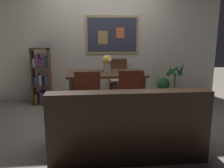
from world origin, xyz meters
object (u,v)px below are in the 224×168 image
(potted_palm, at_px, (174,88))
(flower_vase, at_px, (107,62))
(dining_chair_near_right, at_px, (130,93))
(dining_table, at_px, (107,78))
(leather_couch, at_px, (126,128))
(potted_ivy, at_px, (163,88))
(dining_chair_far_right, at_px, (118,76))
(dining_chair_near_left, at_px, (88,94))
(bookshelf, at_px, (41,77))

(potted_palm, xyz_separation_m, flower_vase, (-1.44, -0.33, 0.61))
(dining_chair_near_right, bearing_deg, dining_table, 113.03)
(dining_chair_near_right, relative_size, leather_couch, 0.51)
(potted_ivy, distance_m, potted_palm, 0.32)
(leather_couch, bearing_deg, dining_chair_far_right, 85.25)
(dining_chair_far_right, bearing_deg, flower_vase, -113.40)
(dining_table, relative_size, flower_vase, 4.46)
(dining_chair_near_right, xyz_separation_m, potted_palm, (1.15, 1.13, -0.21))
(dining_table, xyz_separation_m, dining_chair_near_left, (-0.35, -0.76, -0.11))
(dining_chair_far_right, bearing_deg, dining_chair_near_left, -113.57)
(dining_chair_near_left, relative_size, flower_vase, 2.87)
(dining_chair_near_right, xyz_separation_m, flower_vase, (-0.30, 0.80, 0.40))
(dining_chair_near_right, bearing_deg, potted_palm, 44.56)
(bookshelf, xyz_separation_m, potted_palm, (2.78, -0.25, -0.24))
(dining_table, distance_m, bookshelf, 1.47)
(potted_ivy, bearing_deg, dining_chair_near_right, -125.25)
(dining_chair_near_left, bearing_deg, dining_table, 65.55)
(leather_couch, bearing_deg, potted_ivy, 62.31)
(dining_chair_far_right, xyz_separation_m, flower_vase, (-0.30, -0.69, 0.40))
(dining_chair_near_left, distance_m, potted_palm, 2.15)
(dining_table, xyz_separation_m, potted_palm, (1.46, 0.39, -0.32))
(dining_chair_far_right, bearing_deg, dining_table, -112.66)
(dining_chair_near_left, distance_m, potted_ivy, 2.20)
(dining_table, bearing_deg, leather_couch, -85.72)
(dining_chair_near_right, relative_size, potted_ivy, 1.80)
(bookshelf, bearing_deg, leather_couch, -57.27)
(bookshelf, xyz_separation_m, potted_ivy, (2.62, 0.03, -0.29))
(dining_chair_near_left, height_order, dining_chair_far_right, same)
(leather_couch, xyz_separation_m, flower_vase, (-0.10, 1.66, 0.62))
(potted_palm, bearing_deg, leather_couch, -124.04)
(flower_vase, bearing_deg, potted_palm, 12.85)
(bookshelf, relative_size, flower_vase, 3.69)
(bookshelf, xyz_separation_m, flower_vase, (1.33, -0.57, 0.37))
(dining_chair_near_left, relative_size, potted_ivy, 1.80)
(dining_chair_near_left, height_order, potted_palm, dining_chair_near_left)
(dining_table, bearing_deg, dining_chair_near_right, -66.97)
(dining_chair_far_right, distance_m, flower_vase, 0.85)
(potted_ivy, bearing_deg, dining_chair_near_left, -139.16)
(bookshelf, height_order, flower_vase, bookshelf)
(leather_couch, relative_size, potted_ivy, 3.56)
(potted_ivy, relative_size, flower_vase, 1.59)
(dining_chair_near_right, relative_size, potted_palm, 1.02)
(dining_chair_near_right, relative_size, bookshelf, 0.78)
(leather_couch, height_order, potted_palm, potted_palm)
(leather_couch, relative_size, potted_palm, 2.01)
(dining_table, distance_m, dining_chair_near_right, 0.81)
(dining_chair_near_left, xyz_separation_m, dining_chair_far_right, (0.66, 1.51, 0.00))
(dining_table, height_order, dining_chair_near_left, dining_chair_near_left)
(potted_ivy, relative_size, potted_palm, 0.56)
(dining_chair_near_left, distance_m, bookshelf, 1.70)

